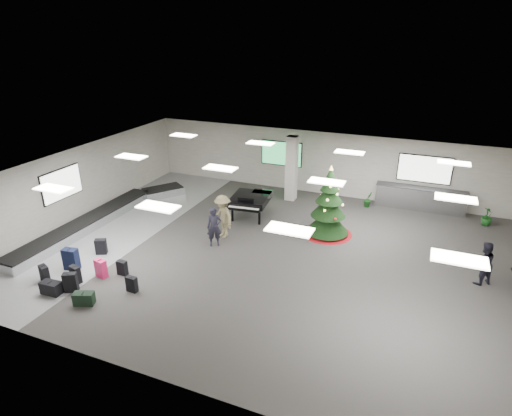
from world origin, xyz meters
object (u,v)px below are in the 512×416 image
at_px(christmas_tree, 328,211).
at_px(potted_plant_left, 368,199).
at_px(traveler_a, 214,227).
at_px(traveler_b, 223,216).
at_px(baggage_carousel, 104,217).
at_px(potted_plant_right, 487,216).
at_px(pink_suitcase, 101,268).
at_px(traveler_bench, 483,263).
at_px(service_counter, 420,198).
at_px(grand_piano, 250,200).

distance_m(christmas_tree, potted_plant_left, 3.83).
bearing_deg(traveler_a, traveler_b, 60.89).
distance_m(baggage_carousel, potted_plant_right, 16.76).
bearing_deg(traveler_a, baggage_carousel, 147.20).
height_order(pink_suitcase, potted_plant_left, potted_plant_left).
bearing_deg(traveler_bench, traveler_b, -36.88).
xyz_separation_m(potted_plant_left, potted_plant_right, (5.09, -0.14, 0.02)).
distance_m(christmas_tree, potted_plant_right, 7.13).
bearing_deg(service_counter, grand_piano, -151.36).
xyz_separation_m(traveler_a, traveler_b, (-0.03, 0.81, 0.11)).
height_order(service_counter, potted_plant_right, service_counter).
bearing_deg(potted_plant_left, potted_plant_right, -1.60).
bearing_deg(traveler_b, grand_piano, 114.94).
bearing_deg(pink_suitcase, service_counter, 58.76).
height_order(baggage_carousel, pink_suitcase, pink_suitcase).
xyz_separation_m(grand_piano, traveler_a, (-0.21, -3.05, -0.04)).
bearing_deg(potted_plant_right, grand_piano, -162.46).
bearing_deg(traveler_b, pink_suitcase, -88.91).
bearing_deg(service_counter, pink_suitcase, -133.11).
distance_m(baggage_carousel, traveler_b, 5.66).
relative_size(service_counter, traveler_a, 2.56).
relative_size(traveler_bench, potted_plant_left, 1.98).
bearing_deg(potted_plant_right, christmas_tree, -150.71).
xyz_separation_m(traveler_a, potted_plant_left, (4.95, 6.30, -0.41)).
bearing_deg(grand_piano, christmas_tree, -12.30).
relative_size(baggage_carousel, potted_plant_right, 11.90).
height_order(baggage_carousel, traveler_b, traveler_b).
relative_size(baggage_carousel, traveler_bench, 6.37).
relative_size(traveler_a, potted_plant_right, 1.94).
distance_m(pink_suitcase, potted_plant_right, 15.88).
bearing_deg(traveler_b, potted_plant_left, 78.78).
xyz_separation_m(traveler_b, traveler_bench, (9.50, 0.14, -0.14)).
xyz_separation_m(traveler_b, potted_plant_right, (10.06, 5.34, -0.49)).
bearing_deg(traveler_b, service_counter, 70.91).
distance_m(traveler_a, traveler_b, 0.82).
relative_size(grand_piano, traveler_a, 1.39).
relative_size(traveler_a, potted_plant_left, 2.06).
height_order(baggage_carousel, potted_plant_left, potted_plant_left).
relative_size(service_counter, traveler_bench, 2.66).
height_order(grand_piano, traveler_b, traveler_b).
relative_size(traveler_b, potted_plant_right, 2.21).
bearing_deg(grand_piano, traveler_b, -102.58).
height_order(baggage_carousel, potted_plant_right, potted_plant_right).
bearing_deg(traveler_a, service_counter, 12.37).
distance_m(pink_suitcase, traveler_b, 5.06).
xyz_separation_m(traveler_a, potted_plant_right, (10.03, 6.16, -0.38)).
bearing_deg(grand_piano, pink_suitcase, -119.10).
height_order(service_counter, pink_suitcase, service_counter).
bearing_deg(grand_piano, potted_plant_left, 27.90).
relative_size(baggage_carousel, grand_piano, 4.42).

